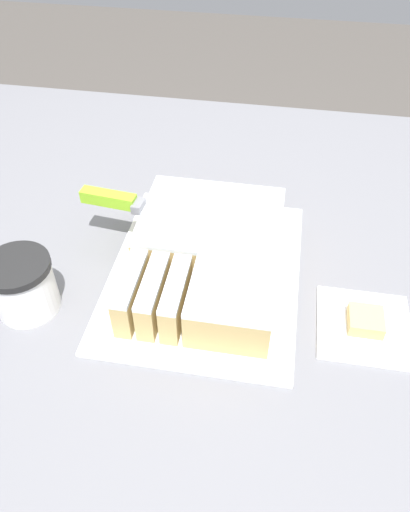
{
  "coord_description": "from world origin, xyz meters",
  "views": [
    {
      "loc": [
        0.08,
        -0.62,
        1.51
      ],
      "look_at": [
        -0.02,
        -0.05,
        0.96
      ],
      "focal_mm": 35.0,
      "sensor_mm": 36.0,
      "label": 1
    }
  ],
  "objects": [
    {
      "name": "cake_board",
      "position": [
        -0.02,
        -0.05,
        0.92
      ],
      "size": [
        0.31,
        0.39,
        0.01
      ],
      "color": "white",
      "rests_on": "countertop"
    },
    {
      "name": "paper_napkin",
      "position": [
        0.24,
        -0.12,
        0.92
      ],
      "size": [
        0.14,
        0.14,
        0.01
      ],
      "color": "white",
      "rests_on": "countertop"
    },
    {
      "name": "knife",
      "position": [
        -0.14,
        0.0,
        1.0
      ],
      "size": [
        0.33,
        0.06,
        0.02
      ],
      "rotation": [
        0.0,
        0.0,
        -0.1
      ],
      "color": "silver",
      "rests_on": "cake"
    },
    {
      "name": "cake",
      "position": [
        -0.01,
        -0.05,
        0.96
      ],
      "size": [
        0.23,
        0.31,
        0.07
      ],
      "color": "tan",
      "rests_on": "cake_board"
    },
    {
      "name": "brownie",
      "position": [
        0.24,
        -0.12,
        0.93
      ],
      "size": [
        0.05,
        0.05,
        0.02
      ],
      "color": "tan",
      "rests_on": "paper_napkin"
    },
    {
      "name": "coffee_cup",
      "position": [
        -0.27,
        -0.17,
        0.96
      ],
      "size": [
        0.1,
        0.1,
        0.09
      ],
      "color": "white",
      "rests_on": "countertop"
    },
    {
      "name": "countertop",
      "position": [
        0.0,
        0.0,
        0.46
      ],
      "size": [
        1.4,
        1.1,
        0.92
      ],
      "color": "slate",
      "rests_on": "ground_plane"
    },
    {
      "name": "ground_plane",
      "position": [
        0.0,
        0.0,
        0.0
      ],
      "size": [
        8.0,
        8.0,
        0.0
      ],
      "primitive_type": "plane",
      "color": "#4C4742"
    }
  ]
}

